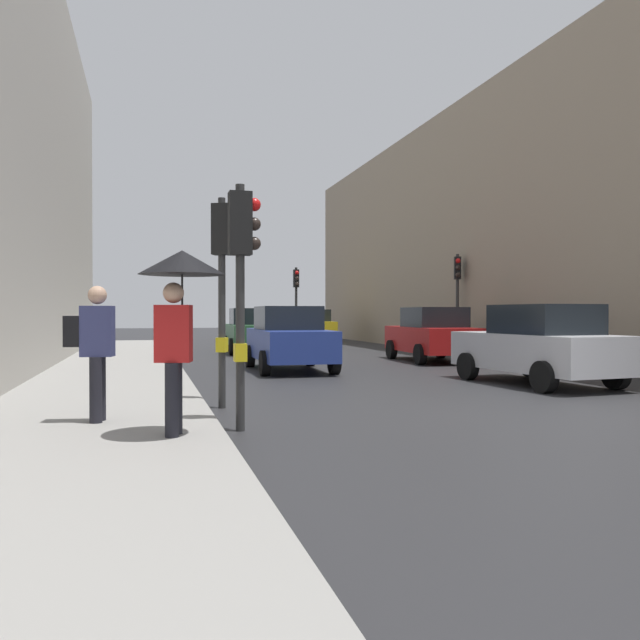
% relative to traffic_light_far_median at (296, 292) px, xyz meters
% --- Properties ---
extents(ground_plane, '(120.00, 120.00, 0.00)m').
position_rel_traffic_light_far_median_xyz_m(ground_plane, '(-0.62, -20.99, -2.57)').
color(ground_plane, '#28282B').
extents(sidewalk_kerb, '(3.31, 40.00, 0.16)m').
position_rel_traffic_light_far_median_xyz_m(sidewalk_kerb, '(-7.61, -14.99, -2.49)').
color(sidewalk_kerb, gray).
rests_on(sidewalk_kerb, ground).
extents(building_facade_right, '(12.00, 35.63, 9.75)m').
position_rel_traffic_light_far_median_xyz_m(building_facade_right, '(10.73, -6.08, 2.30)').
color(building_facade_right, gray).
rests_on(building_facade_right, ground).
extents(traffic_light_far_median, '(0.25, 0.43, 3.73)m').
position_rel_traffic_light_far_median_xyz_m(traffic_light_far_median, '(0.00, 0.00, 0.00)').
color(traffic_light_far_median, '#2D2D2D').
rests_on(traffic_light_far_median, ground).
extents(traffic_light_near_right, '(0.45, 0.34, 3.48)m').
position_rel_traffic_light_far_median_xyz_m(traffic_light_near_right, '(-5.64, -18.91, -0.17)').
color(traffic_light_near_right, '#2D2D2D').
rests_on(traffic_light_near_right, ground).
extents(traffic_light_mid_street, '(0.33, 0.45, 3.78)m').
position_rel_traffic_light_far_median_xyz_m(traffic_light_mid_street, '(4.42, -7.69, 0.04)').
color(traffic_light_mid_street, '#2D2D2D').
rests_on(traffic_light_mid_street, ground).
extents(traffic_light_near_left, '(0.43, 0.24, 3.29)m').
position_rel_traffic_light_far_median_xyz_m(traffic_light_near_left, '(-5.63, -21.02, -0.30)').
color(traffic_light_near_left, '#2D2D2D').
rests_on(traffic_light_near_left, ground).
extents(car_silver_hatchback, '(2.28, 4.33, 1.76)m').
position_rel_traffic_light_far_median_xyz_m(car_silver_hatchback, '(1.47, -17.22, -1.69)').
color(car_silver_hatchback, '#BCBCC1').
rests_on(car_silver_hatchback, ground).
extents(car_green_estate, '(2.15, 4.27, 1.76)m').
position_rel_traffic_light_far_median_xyz_m(car_green_estate, '(-2.81, -4.37, -1.69)').
color(car_green_estate, '#2D6038').
rests_on(car_green_estate, ground).
extents(car_yellow_taxi, '(2.09, 4.24, 1.76)m').
position_rel_traffic_light_far_median_xyz_m(car_yellow_taxi, '(1.79, 4.25, -1.69)').
color(car_yellow_taxi, yellow).
rests_on(car_yellow_taxi, ground).
extents(car_blue_van, '(2.09, 4.23, 1.76)m').
position_rel_traffic_light_far_median_xyz_m(car_blue_van, '(-3.08, -12.34, -1.69)').
color(car_blue_van, navy).
rests_on(car_blue_van, ground).
extents(car_red_sedan, '(2.19, 4.29, 1.76)m').
position_rel_traffic_light_far_median_xyz_m(car_red_sedan, '(2.12, -10.37, -1.69)').
color(car_red_sedan, red).
rests_on(car_red_sedan, ground).
extents(pedestrian_with_umbrella, '(1.00, 1.00, 2.14)m').
position_rel_traffic_light_far_median_xyz_m(pedestrian_with_umbrella, '(-6.50, -21.99, -0.73)').
color(pedestrian_with_umbrella, black).
rests_on(pedestrian_with_umbrella, sidewalk_kerb).
extents(pedestrian_with_grey_backpack, '(0.64, 0.38, 1.77)m').
position_rel_traffic_light_far_median_xyz_m(pedestrian_with_grey_backpack, '(-7.53, -20.73, -1.41)').
color(pedestrian_with_grey_backpack, black).
rests_on(pedestrian_with_grey_backpack, sidewalk_kerb).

